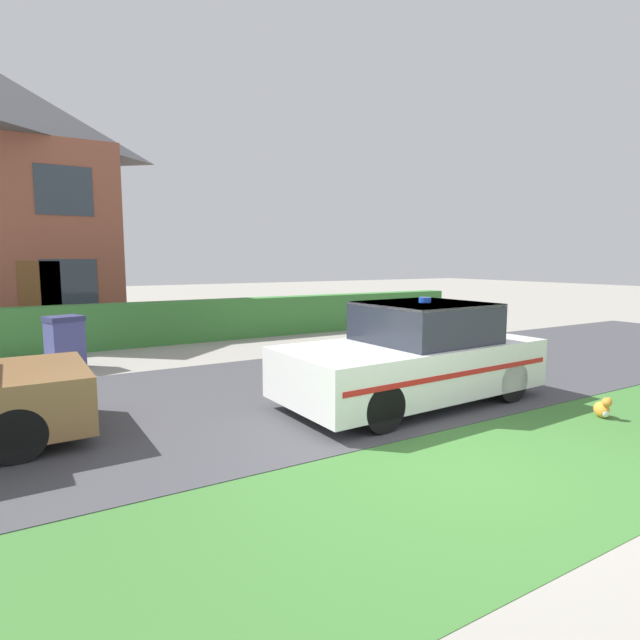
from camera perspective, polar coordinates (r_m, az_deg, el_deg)
ground_plane at (r=5.53m, az=15.37°, el=-15.95°), size 80.00×80.00×0.00m
road_strip at (r=8.25m, az=-2.78°, el=-8.00°), size 28.00×5.35×0.01m
lawn_verge at (r=5.29m, az=18.46°, el=-17.08°), size 28.00×2.52×0.01m
garden_hedge at (r=13.79m, az=-9.62°, el=0.18°), size 14.67×0.56×1.08m
police_car at (r=7.60m, az=10.68°, el=-4.08°), size 4.07×2.00×1.56m
cat at (r=7.82m, az=29.60°, el=-8.80°), size 0.32×0.31×0.32m
wheelie_bin at (r=10.91m, az=-27.14°, el=-2.30°), size 0.76×0.72×1.05m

